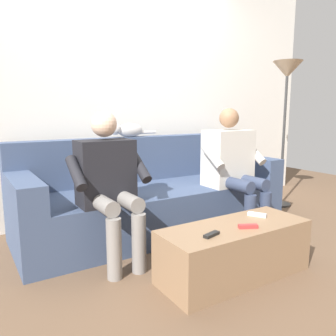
{
  "coord_description": "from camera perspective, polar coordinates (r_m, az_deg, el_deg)",
  "views": [
    {
      "loc": [
        1.48,
        2.5,
        1.09
      ],
      "look_at": [
        0.0,
        0.13,
        0.61
      ],
      "focal_mm": 35.85,
      "sensor_mm": 36.0,
      "label": 1
    }
  ],
  "objects": [
    {
      "name": "person_left_seated",
      "position": [
        3.08,
        10.88,
        0.82
      ],
      "size": [
        0.57,
        0.57,
        1.12
      ],
      "color": "beige",
      "rests_on": "ground"
    },
    {
      "name": "remote_white",
      "position": [
        2.47,
        14.9,
        -7.66
      ],
      "size": [
        0.09,
        0.13,
        0.02
      ],
      "primitive_type": "cube",
      "rotation": [
        0.0,
        0.0,
        5.21
      ],
      "color": "white",
      "rests_on": "coffee_table"
    },
    {
      "name": "cat_on_backrest",
      "position": [
        3.25,
        -7.05,
        6.46
      ],
      "size": [
        0.49,
        0.12,
        0.15
      ],
      "color": "silver",
      "rests_on": "couch"
    },
    {
      "name": "remote_red",
      "position": [
        2.22,
        13.45,
        -9.62
      ],
      "size": [
        0.13,
        0.08,
        0.02
      ],
      "primitive_type": "cube",
      "rotation": [
        0.0,
        0.0,
        2.7
      ],
      "color": "#B73333",
      "rests_on": "coffee_table"
    },
    {
      "name": "person_right_seated",
      "position": [
        2.42,
        -10.0,
        -1.93
      ],
      "size": [
        0.55,
        0.51,
        1.09
      ],
      "color": "black",
      "rests_on": "ground"
    },
    {
      "name": "ground_plane",
      "position": [
        2.65,
        5.54,
        -14.69
      ],
      "size": [
        8.0,
        8.0,
        0.0
      ],
      "primitive_type": "plane",
      "color": "brown"
    },
    {
      "name": "couch",
      "position": [
        3.13,
        -2.65,
        -5.15
      ],
      "size": [
        2.43,
        0.87,
        0.84
      ],
      "color": "#3D4C6B",
      "rests_on": "ground"
    },
    {
      "name": "coffee_table",
      "position": [
        2.32,
        11.23,
        -13.63
      ],
      "size": [
        1.03,
        0.4,
        0.35
      ],
      "color": "#8C6B4C",
      "rests_on": "ground"
    },
    {
      "name": "floor_lamp",
      "position": [
        4.05,
        19.54,
        13.63
      ],
      "size": [
        0.32,
        0.32,
        1.63
      ],
      "color": "#2D2D2D",
      "rests_on": "ground"
    },
    {
      "name": "back_wall",
      "position": [
        3.57,
        -7.6,
        14.54
      ],
      "size": [
        5.15,
        0.06,
        2.8
      ],
      "primitive_type": "cube",
      "color": "silver",
      "rests_on": "ground"
    },
    {
      "name": "remote_black",
      "position": [
        2.05,
        7.41,
        -11.16
      ],
      "size": [
        0.12,
        0.07,
        0.02
      ],
      "primitive_type": "cube",
      "rotation": [
        0.0,
        0.0,
        0.25
      ],
      "color": "black",
      "rests_on": "coffee_table"
    }
  ]
}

